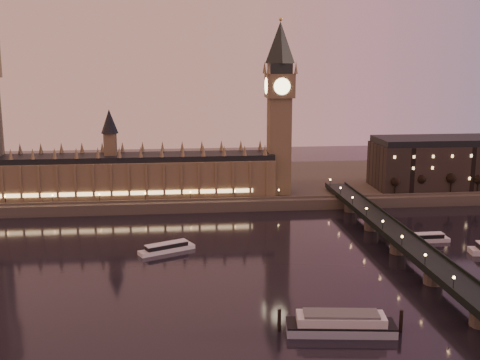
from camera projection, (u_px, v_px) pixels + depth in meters
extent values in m
plane|color=black|center=(197.00, 275.00, 245.80)|extent=(700.00, 700.00, 0.00)
cube|color=#423D35|center=(233.00, 184.00, 409.03)|extent=(560.00, 130.00, 6.00)
cube|color=brown|center=(122.00, 178.00, 356.12)|extent=(180.00, 26.00, 22.00)
cube|color=black|center=(121.00, 158.00, 353.58)|extent=(180.00, 22.00, 3.20)
cube|color=#FFCC7F|center=(120.00, 193.00, 344.17)|extent=(153.00, 0.25, 2.20)
cube|color=brown|center=(279.00, 146.00, 362.22)|extent=(13.00, 13.00, 58.00)
cube|color=brown|center=(280.00, 86.00, 354.98)|extent=(16.00, 16.00, 14.00)
cylinder|color=#FFEAA5|center=(282.00, 86.00, 347.01)|extent=(9.60, 0.35, 9.60)
cylinder|color=#FFEAA5|center=(266.00, 86.00, 354.13)|extent=(0.35, 9.60, 9.60)
cube|color=black|center=(280.00, 68.00, 352.97)|extent=(13.00, 13.00, 6.00)
cone|color=black|center=(280.00, 42.00, 349.95)|extent=(17.68, 17.68, 24.00)
sphere|color=gold|center=(281.00, 19.00, 347.34)|extent=(2.00, 2.00, 2.00)
cube|color=black|center=(415.00, 249.00, 253.70)|extent=(13.00, 260.00, 2.00)
cube|color=black|center=(401.00, 246.00, 252.75)|extent=(0.60, 260.00, 1.00)
cube|color=black|center=(430.00, 245.00, 254.05)|extent=(0.60, 260.00, 1.00)
cube|color=black|center=(459.00, 165.00, 383.28)|extent=(110.00, 36.00, 28.00)
cube|color=black|center=(461.00, 140.00, 380.06)|extent=(108.00, 34.00, 4.00)
cylinder|color=black|center=(397.00, 188.00, 362.88)|extent=(0.70, 0.70, 7.79)
sphere|color=black|center=(398.00, 182.00, 362.07)|extent=(5.19, 5.19, 5.19)
cylinder|color=black|center=(424.00, 188.00, 364.60)|extent=(0.70, 0.70, 7.79)
sphere|color=black|center=(424.00, 181.00, 363.78)|extent=(5.19, 5.19, 5.19)
cylinder|color=black|center=(450.00, 187.00, 366.31)|extent=(0.70, 0.70, 7.79)
sphere|color=black|center=(450.00, 180.00, 365.49)|extent=(5.19, 5.19, 5.19)
cylinder|color=black|center=(476.00, 186.00, 368.02)|extent=(0.70, 0.70, 7.79)
sphere|color=black|center=(476.00, 180.00, 367.20)|extent=(5.19, 5.19, 5.19)
cube|color=silver|center=(167.00, 250.00, 275.50)|extent=(26.36, 16.64, 1.94)
cube|color=black|center=(167.00, 246.00, 275.11)|extent=(19.71, 12.73, 1.94)
cube|color=silver|center=(167.00, 243.00, 274.88)|extent=(20.28, 13.17, 0.35)
cube|color=silver|center=(425.00, 240.00, 290.50)|extent=(22.94, 6.09, 1.93)
cube|color=black|center=(426.00, 236.00, 290.11)|extent=(16.98, 4.96, 1.93)
cube|color=silver|center=(426.00, 234.00, 289.88)|extent=(17.44, 5.20, 0.35)
cube|color=#97A4C0|center=(341.00, 329.00, 194.44)|extent=(36.01, 14.27, 2.85)
cube|color=black|center=(341.00, 324.00, 194.10)|extent=(36.01, 14.27, 0.55)
cube|color=silver|center=(341.00, 319.00, 193.76)|extent=(29.36, 12.34, 2.85)
cube|color=#595B5E|center=(341.00, 314.00, 193.40)|extent=(24.87, 10.69, 0.77)
cylinder|color=black|center=(279.00, 320.00, 195.40)|extent=(1.20, 1.20, 7.45)
cylinder|color=black|center=(401.00, 321.00, 194.51)|extent=(1.20, 1.20, 7.45)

